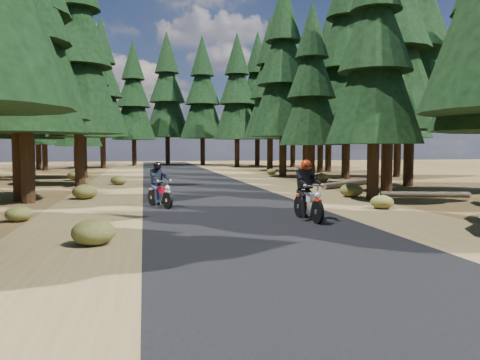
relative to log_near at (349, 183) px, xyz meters
name	(u,v)px	position (x,y,z in m)	size (l,w,h in m)	color
ground	(251,222)	(-7.99, -10.89, -0.16)	(120.00, 120.00, 0.00)	#4C381B
road	(222,202)	(-7.99, -5.89, -0.15)	(6.00, 100.00, 0.01)	black
shoulder_l	(98,205)	(-12.59, -5.89, -0.16)	(3.20, 100.00, 0.01)	brown
shoulder_r	(333,199)	(-3.39, -5.89, -0.16)	(3.20, 100.00, 0.01)	brown
pine_forest	(184,66)	(-8.01, 10.15, 7.73)	(34.59, 55.08, 16.32)	black
log_near	(349,183)	(0.00, 0.00, 0.00)	(0.32, 0.32, 5.44)	#4C4233
log_far	(425,194)	(0.76, -5.87, -0.04)	(0.24, 0.24, 3.68)	#4C4233
understory_shrubs	(209,190)	(-8.13, -3.43, 0.11)	(15.82, 32.95, 0.64)	#474C1E
rider_lead	(308,200)	(-6.29, -10.91, 0.43)	(0.72, 2.00, 1.75)	silver
rider_follow	(160,192)	(-10.39, -7.01, 0.38)	(1.24, 1.86, 1.60)	#A70B1C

